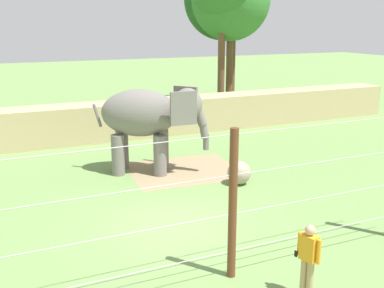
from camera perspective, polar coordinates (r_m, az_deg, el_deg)
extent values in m
plane|color=#6B8E4C|center=(13.73, -1.93, -9.74)|extent=(120.00, 120.00, 0.00)
cube|color=#937F5B|center=(18.37, -1.06, -3.26)|extent=(4.50, 3.98, 0.01)
cube|color=tan|center=(23.33, -12.11, 2.64)|extent=(36.00, 1.80, 1.82)
cylinder|color=slate|center=(18.43, -3.68, -0.67)|extent=(0.50, 0.50, 1.58)
cylinder|color=slate|center=(17.60, -3.97, -1.42)|extent=(0.50, 0.50, 1.58)
cylinder|color=slate|center=(18.67, -8.62, -0.61)|extent=(0.50, 0.50, 1.58)
cylinder|color=slate|center=(17.85, -9.13, -1.35)|extent=(0.50, 0.50, 1.58)
ellipsoid|color=slate|center=(17.76, -6.51, 3.84)|extent=(3.33, 2.73, 1.81)
ellipsoid|color=slate|center=(17.51, -0.55, 4.83)|extent=(1.56, 1.61, 1.30)
cube|color=slate|center=(18.19, -0.80, 5.21)|extent=(0.72, 0.87, 1.24)
cube|color=slate|center=(16.85, -1.05, 4.44)|extent=(1.02, 0.14, 1.24)
cylinder|color=slate|center=(17.59, 1.04, 3.33)|extent=(0.66, 0.57, 0.71)
cylinder|color=slate|center=(17.69, 1.47, 1.75)|extent=(0.49, 0.44, 0.66)
cylinder|color=slate|center=(17.80, 1.75, 0.28)|extent=(0.31, 0.31, 0.62)
cylinder|color=slate|center=(18.10, -11.64, 3.47)|extent=(0.36, 0.25, 0.90)
sphere|color=gray|center=(16.81, 5.85, -3.55)|extent=(0.86, 0.86, 0.86)
cylinder|color=brown|center=(10.39, 5.05, -7.53)|extent=(0.20, 0.20, 3.53)
cylinder|color=#B7B7BC|center=(10.85, 4.69, -13.10)|extent=(11.14, 0.02, 0.02)
cylinder|color=#B7B7BC|center=(10.45, 4.79, -8.65)|extent=(11.14, 0.02, 0.02)
cylinder|color=#B7B7BC|center=(10.12, 4.90, -3.88)|extent=(11.14, 0.02, 0.02)
cylinder|color=#B7B7BC|center=(9.87, 5.02, 1.17)|extent=(11.14, 0.02, 0.02)
cylinder|color=tan|center=(10.45, 14.37, -15.97)|extent=(0.15, 0.15, 0.88)
cylinder|color=tan|center=(10.52, 13.64, -15.67)|extent=(0.15, 0.15, 0.88)
cube|color=orange|center=(10.14, 14.26, -12.31)|extent=(0.31, 0.41, 0.56)
sphere|color=tan|center=(9.97, 14.41, -10.26)|extent=(0.22, 0.22, 0.22)
cylinder|color=orange|center=(10.03, 15.40, -12.73)|extent=(0.11, 0.11, 0.54)
cylinder|color=orange|center=(10.26, 13.15, -11.90)|extent=(0.11, 0.11, 0.54)
cube|color=black|center=(10.32, 12.72, -13.10)|extent=(0.03, 0.07, 0.14)
cylinder|color=brown|center=(30.38, 4.63, 8.76)|extent=(0.44, 0.44, 5.02)
cylinder|color=brown|center=(29.15, 3.64, 9.80)|extent=(0.44, 0.44, 6.32)
cylinder|color=brown|center=(32.90, 3.66, 9.23)|extent=(0.44, 0.44, 5.01)
cylinder|color=brown|center=(32.43, 4.98, 10.23)|extent=(0.44, 0.44, 6.26)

